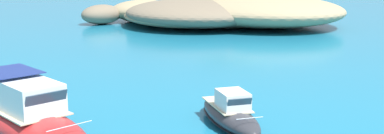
{
  "coord_description": "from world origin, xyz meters",
  "views": [
    {
      "loc": [
        4.89,
        -14.61,
        8.54
      ],
      "look_at": [
        -0.28,
        13.97,
        2.48
      ],
      "focal_mm": 45.88,
      "sensor_mm": 36.0,
      "label": 1
    }
  ],
  "objects_px": {
    "motorboat_charcoal": "(230,114)",
    "motorboat_red": "(29,122)",
    "islet_small": "(136,12)",
    "islet_large": "(231,12)"
  },
  "relations": [
    {
      "from": "islet_small",
      "to": "motorboat_charcoal",
      "type": "xyz_separation_m",
      "value": [
        19.2,
        -46.72,
        -0.89
      ]
    },
    {
      "from": "islet_large",
      "to": "motorboat_charcoal",
      "type": "height_order",
      "value": "islet_large"
    },
    {
      "from": "islet_large",
      "to": "islet_small",
      "type": "relative_size",
      "value": 2.6
    },
    {
      "from": "motorboat_charcoal",
      "to": "islet_large",
      "type": "bearing_deg",
      "value": 95.74
    },
    {
      "from": "islet_large",
      "to": "motorboat_red",
      "type": "relative_size",
      "value": 3.77
    },
    {
      "from": "islet_small",
      "to": "motorboat_charcoal",
      "type": "bearing_deg",
      "value": -67.66
    },
    {
      "from": "motorboat_red",
      "to": "motorboat_charcoal",
      "type": "xyz_separation_m",
      "value": [
        9.42,
        4.18,
        -0.37
      ]
    },
    {
      "from": "motorboat_red",
      "to": "islet_large",
      "type": "bearing_deg",
      "value": 84.22
    },
    {
      "from": "motorboat_charcoal",
      "to": "motorboat_red",
      "type": "bearing_deg",
      "value": -156.07
    },
    {
      "from": "islet_small",
      "to": "motorboat_red",
      "type": "distance_m",
      "value": 51.83
    }
  ]
}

